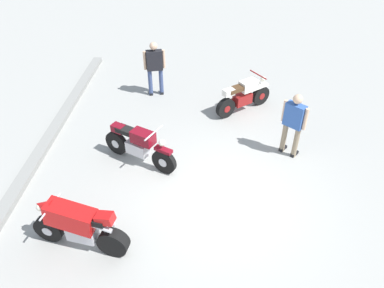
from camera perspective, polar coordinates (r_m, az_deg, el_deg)
ground_plane at (r=8.34m, az=4.25°, el=-8.43°), size 40.00×40.00×0.00m
curb_edge at (r=9.35m, az=-25.36°, el=-6.16°), size 14.00×0.30×0.15m
motorcycle_cream_vintage at (r=11.11m, az=7.98°, el=7.35°), size 1.30×1.66×1.07m
motorcycle_maroon_cruiser at (r=9.04m, az=-8.25°, el=-0.18°), size 1.07×1.91×1.09m
motorcycle_red_sportbike at (r=7.35m, az=-17.32°, el=-11.88°), size 0.73×1.95×1.14m
person_in_black_shirt at (r=11.68m, az=-5.80°, el=12.02°), size 0.40×0.67×1.76m
person_in_blue_shirt at (r=9.28m, az=15.44°, el=3.42°), size 0.53×0.57×1.72m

